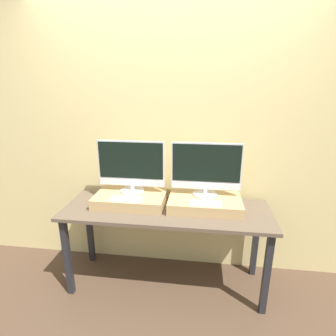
{
  "coord_description": "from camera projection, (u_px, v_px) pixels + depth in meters",
  "views": [
    {
      "loc": [
        0.28,
        -1.72,
        1.77
      ],
      "look_at": [
        0.0,
        0.43,
        1.09
      ],
      "focal_mm": 28.0,
      "sensor_mm": 36.0,
      "label": 1
    }
  ],
  "objects": [
    {
      "name": "ground_plane",
      "position": [
        161.0,
        307.0,
        2.19
      ],
      "size": [
        12.0,
        12.0,
        0.0
      ],
      "primitive_type": "plane",
      "color": "#4C3828"
    },
    {
      "name": "wall_back",
      "position": [
        171.0,
        139.0,
        2.42
      ],
      "size": [
        8.0,
        0.04,
        2.6
      ],
      "color": "#DBC684",
      "rests_on": "ground_plane"
    },
    {
      "name": "workbench",
      "position": [
        166.0,
        218.0,
        2.26
      ],
      "size": [
        1.76,
        0.59,
        0.76
      ],
      "color": "brown",
      "rests_on": "ground_plane"
    },
    {
      "name": "wooden_riser_left",
      "position": [
        130.0,
        199.0,
        2.32
      ],
      "size": [
        0.61,
        0.38,
        0.09
      ],
      "color": "tan",
      "rests_on": "workbench"
    },
    {
      "name": "monitor_left",
      "position": [
        131.0,
        166.0,
        2.31
      ],
      "size": [
        0.59,
        0.21,
        0.46
      ],
      "color": "silver",
      "rests_on": "wooden_riser_left"
    },
    {
      "name": "keyboard_left",
      "position": [
        126.0,
        199.0,
        2.19
      ],
      "size": [
        0.26,
        0.11,
        0.01
      ],
      "color": "silver",
      "rests_on": "wooden_riser_left"
    },
    {
      "name": "wooden_riser_right",
      "position": [
        205.0,
        203.0,
        2.24
      ],
      "size": [
        0.61,
        0.38,
        0.09
      ],
      "color": "tan",
      "rests_on": "workbench"
    },
    {
      "name": "monitor_right",
      "position": [
        206.0,
        169.0,
        2.22
      ],
      "size": [
        0.59,
        0.21,
        0.46
      ],
      "color": "silver",
      "rests_on": "wooden_riser_right"
    },
    {
      "name": "keyboard_right",
      "position": [
        205.0,
        203.0,
        2.11
      ],
      "size": [
        0.26,
        0.11,
        0.01
      ],
      "color": "silver",
      "rests_on": "wooden_riser_right"
    }
  ]
}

